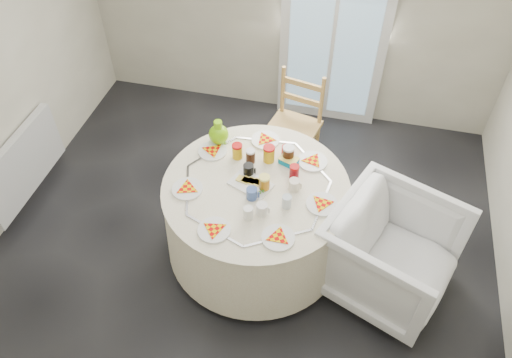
% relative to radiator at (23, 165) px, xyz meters
% --- Properties ---
extents(floor, '(4.00, 4.00, 0.00)m').
position_rel_radiator_xyz_m(floor, '(1.94, -0.20, -0.38)').
color(floor, black).
rests_on(floor, ground).
extents(glass_door, '(1.00, 0.08, 2.10)m').
position_rel_radiator_xyz_m(glass_door, '(2.34, 1.75, 0.67)').
color(glass_door, silver).
rests_on(glass_door, floor).
extents(radiator, '(0.07, 1.00, 0.55)m').
position_rel_radiator_xyz_m(radiator, '(0.00, 0.00, 0.00)').
color(radiator, silver).
rests_on(radiator, floor).
extents(table, '(1.39, 1.39, 0.70)m').
position_rel_radiator_xyz_m(table, '(2.04, -0.09, -0.01)').
color(table, white).
rests_on(table, floor).
extents(wooden_chair, '(0.50, 0.49, 0.95)m').
position_rel_radiator_xyz_m(wooden_chair, '(2.14, 0.90, 0.09)').
color(wooden_chair, tan).
rests_on(wooden_chair, floor).
extents(armchair, '(1.03, 1.06, 0.86)m').
position_rel_radiator_xyz_m(armchair, '(3.07, -0.20, 0.01)').
color(armchair, white).
rests_on(armchair, floor).
extents(place_settings, '(1.45, 1.45, 0.02)m').
position_rel_radiator_xyz_m(place_settings, '(2.04, -0.09, 0.39)').
color(place_settings, white).
rests_on(place_settings, table).
extents(jar_cluster, '(0.56, 0.36, 0.15)m').
position_rel_radiator_xyz_m(jar_cluster, '(2.05, 0.11, 0.44)').
color(jar_cluster, '#9B4013').
rests_on(jar_cluster, table).
extents(butter_tub, '(0.16, 0.14, 0.05)m').
position_rel_radiator_xyz_m(butter_tub, '(2.23, 0.19, 0.41)').
color(butter_tub, '#01709D').
rests_on(butter_tub, table).
extents(green_pitcher, '(0.19, 0.19, 0.20)m').
position_rel_radiator_xyz_m(green_pitcher, '(1.65, 0.30, 0.49)').
color(green_pitcher, '#74C708').
rests_on(green_pitcher, table).
extents(cheese_platter, '(0.34, 0.29, 0.04)m').
position_rel_radiator_xyz_m(cheese_platter, '(2.00, -0.09, 0.39)').
color(cheese_platter, silver).
rests_on(cheese_platter, table).
extents(mugs_glasses, '(0.74, 0.74, 0.11)m').
position_rel_radiator_xyz_m(mugs_glasses, '(2.14, -0.11, 0.43)').
color(mugs_glasses, '#A39D9D').
rests_on(mugs_glasses, table).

